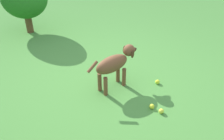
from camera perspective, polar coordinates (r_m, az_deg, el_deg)
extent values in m
plane|color=#478438|center=(3.70, -0.12, -2.25)|extent=(14.00, 14.00, 0.00)
ellipsoid|color=brown|center=(3.31, 0.00, 1.40)|extent=(0.28, 0.55, 0.23)
cylinder|color=brown|center=(3.59, 1.41, -0.78)|extent=(0.06, 0.06, 0.28)
cylinder|color=brown|center=(3.51, 2.84, -1.69)|extent=(0.06, 0.06, 0.28)
cylinder|color=brown|center=(3.41, -2.92, -2.85)|extent=(0.06, 0.06, 0.28)
cylinder|color=brown|center=(3.33, -1.52, -3.86)|extent=(0.06, 0.06, 0.28)
ellipsoid|color=brown|center=(3.45, 4.02, 4.65)|extent=(0.18, 0.19, 0.17)
ellipsoid|color=#472B19|center=(3.51, 4.93, 4.72)|extent=(0.09, 0.13, 0.07)
sphere|color=black|center=(3.54, 5.57, 5.00)|extent=(0.03, 0.03, 0.03)
ellipsoid|color=#472B19|center=(3.50, 2.97, 4.79)|extent=(0.04, 0.06, 0.13)
ellipsoid|color=#472B19|center=(3.40, 4.85, 3.79)|extent=(0.04, 0.06, 0.13)
cylinder|color=brown|center=(3.10, -4.60, 0.75)|extent=(0.06, 0.18, 0.14)
sphere|color=#C4D238|center=(4.14, 0.88, 2.42)|extent=(0.07, 0.07, 0.07)
sphere|color=#D0E42F|center=(3.66, 10.62, -2.74)|extent=(0.07, 0.07, 0.07)
sphere|color=#D2D93F|center=(3.17, 11.49, -9.43)|extent=(0.07, 0.07, 0.07)
sphere|color=#CCD631|center=(3.21, 9.34, -8.43)|extent=(0.07, 0.07, 0.07)
cylinder|color=brown|center=(5.48, -18.88, 10.16)|extent=(0.14, 0.14, 0.35)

